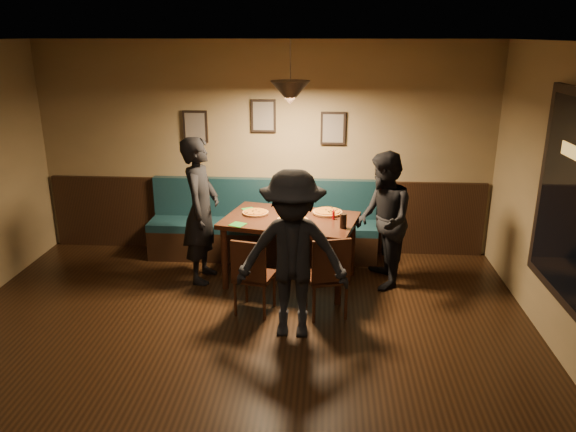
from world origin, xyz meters
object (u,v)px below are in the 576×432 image
at_px(diner_front, 293,255).
at_px(soda_glass, 343,221).
at_px(dining_table, 290,250).
at_px(diner_right, 383,221).
at_px(tabasco_bottle, 334,214).
at_px(diner_left, 201,210).
at_px(chair_near_right, 326,274).
at_px(chair_near_left, 255,274).
at_px(booth_bench, 263,221).

xyz_separation_m(diner_front, soda_glass, (0.50, 0.91, 0.05)).
bearing_deg(dining_table, diner_right, 12.91).
bearing_deg(tabasco_bottle, diner_left, 179.08).
distance_m(chair_near_right, tabasco_bottle, 0.88).
bearing_deg(diner_left, chair_near_right, -114.65).
bearing_deg(chair_near_right, dining_table, 102.86).
distance_m(chair_near_left, soda_glass, 1.15).
relative_size(dining_table, diner_left, 0.86).
height_order(diner_left, diner_right, diner_left).
relative_size(booth_bench, diner_right, 1.87).
distance_m(dining_table, chair_near_right, 0.89).
xyz_separation_m(booth_bench, diner_right, (1.49, -0.75, 0.30)).
xyz_separation_m(chair_near_left, diner_front, (0.43, -0.44, 0.41)).
distance_m(booth_bench, diner_front, 2.07).
bearing_deg(diner_front, chair_near_left, 135.23).
height_order(dining_table, diner_right, diner_right).
relative_size(diner_left, soda_glass, 10.63).
xyz_separation_m(booth_bench, chair_near_left, (0.09, -1.53, -0.07)).
bearing_deg(chair_near_right, diner_right, 34.40).
relative_size(dining_table, soda_glass, 9.16).
xyz_separation_m(chair_near_right, diner_front, (-0.33, -0.43, 0.38)).
bearing_deg(chair_near_left, diner_left, 146.25).
height_order(diner_left, diner_front, diner_left).
bearing_deg(soda_glass, diner_left, 169.35).
relative_size(diner_right, diner_front, 0.96).
bearing_deg(soda_glass, tabasco_bottle, 109.96).
distance_m(chair_near_left, chair_near_right, 0.76).
bearing_deg(diner_front, tabasco_bottle, 72.45).
bearing_deg(tabasco_bottle, diner_right, 1.44).
relative_size(diner_left, tabasco_bottle, 13.44).
height_order(chair_near_left, soda_glass, soda_glass).
distance_m(diner_left, tabasco_bottle, 1.56).
bearing_deg(diner_left, booth_bench, -37.33).
height_order(booth_bench, tabasco_bottle, booth_bench).
bearing_deg(chair_near_left, tabasco_bottle, 55.81).
bearing_deg(chair_near_left, diner_right, 42.25).
bearing_deg(diner_left, diner_right, -86.86).
bearing_deg(booth_bench, diner_right, -26.83).
distance_m(diner_left, soda_glass, 1.70).
bearing_deg(dining_table, diner_left, -167.97).
height_order(diner_right, diner_front, diner_front).
distance_m(booth_bench, tabasco_bottle, 1.26).
height_order(diner_front, tabasco_bottle, diner_front).
bearing_deg(diner_front, diner_right, 52.21).
bearing_deg(diner_right, chair_near_right, -44.18).
relative_size(dining_table, diner_front, 0.90).
bearing_deg(booth_bench, dining_table, -61.29).
bearing_deg(soda_glass, diner_front, -118.91).
xyz_separation_m(dining_table, soda_glass, (0.61, -0.30, 0.49)).
distance_m(booth_bench, dining_table, 0.87).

